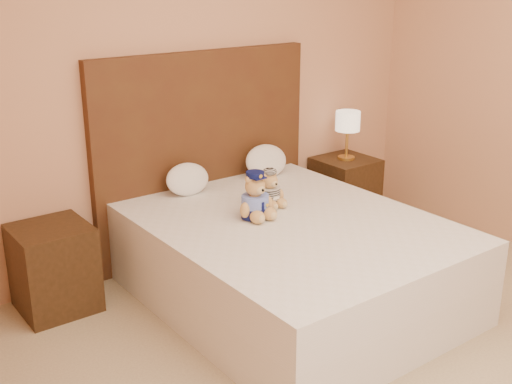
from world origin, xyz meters
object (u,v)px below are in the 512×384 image
Objects in this scene: lamp at (348,124)px; teddy_prisoner at (270,189)px; bed at (291,261)px; pillow_right at (266,159)px; teddy_police at (255,195)px; nightstand_right at (345,190)px; pillow_left at (187,178)px; nightstand_left at (54,268)px.

lamp is 1.63× the size of teddy_prisoner.
pillow_right reaches higher than bed.
lamp is 1.54m from teddy_police.
bed is at bearing -102.29° from teddy_prisoner.
pillow_right reaches higher than teddy_prisoner.
bed is 1.48m from nightstand_right.
pillow_left reaches higher than bed.
nightstand_left is 1.00× the size of nightstand_right.
teddy_police is 0.66m from pillow_left.
pillow_left is at bearing 178.86° from lamp.
teddy_police is at bearing -29.46° from nightstand_left.
nightstand_left is at bearing 149.15° from teddy_police.
lamp is (-0.00, 0.00, 0.57)m from nightstand_right.
lamp reaches higher than pillow_left.
teddy_prisoner is (1.30, -0.51, 0.40)m from nightstand_left.
pillow_left reaches higher than nightstand_right.
teddy_police is 0.91× the size of pillow_left.
bed is at bearing -147.38° from nightstand_right.
lamp is at bearing -2.11° from pillow_right.
nightstand_right is 0.91m from pillow_right.
nightstand_right is at bearing -2.11° from pillow_right.
bed is at bearing -73.08° from pillow_left.
bed is at bearing -32.62° from nightstand_left.
pillow_right is at bearing 62.24° from bed.
teddy_police is at bearing 130.11° from bed.
pillow_right is (0.44, 0.83, 0.40)m from bed.
nightstand_left and nightstand_right have the same top height.
teddy_police is (-1.40, -0.62, -0.15)m from lamp.
bed is 1.48m from nightstand_left.
teddy_police is at bearing -156.10° from lamp.
nightstand_left is 1.73m from pillow_right.
nightstand_right is at bearing 0.00° from nightstand_left.
nightstand_right is 1.36m from teddy_prisoner.
pillow_left is at bearing 116.47° from teddy_prisoner.
pillow_right is (-0.81, 0.03, 0.40)m from nightstand_right.
nightstand_left is at bearing 180.00° from lamp.
nightstand_left is 2.56m from lamp.
teddy_prisoner is 0.67× the size of pillow_right.
teddy_police reaches higher than bed.
teddy_police is 1.23× the size of teddy_prisoner.
nightstand_right is at bearing 22.51° from teddy_police.
lamp is 1.10× the size of pillow_right.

